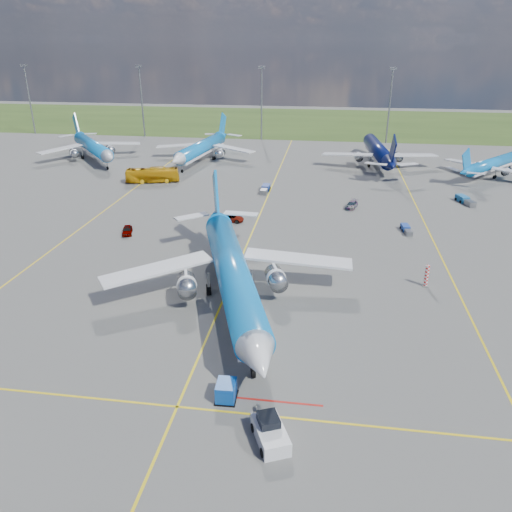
# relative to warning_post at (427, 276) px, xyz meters

# --- Properties ---
(ground) EXTENTS (400.00, 400.00, 0.00)m
(ground) POSITION_rel_warning_post_xyz_m (-26.00, -8.00, -1.50)
(ground) COLOR #555552
(ground) RESTS_ON ground
(grass_strip) EXTENTS (400.00, 80.00, 0.01)m
(grass_strip) POSITION_rel_warning_post_xyz_m (-26.00, 142.00, -1.50)
(grass_strip) COLOR #2D4719
(grass_strip) RESTS_ON ground
(taxiway_lines) EXTENTS (60.25, 160.00, 0.02)m
(taxiway_lines) POSITION_rel_warning_post_xyz_m (-25.83, 19.70, -1.49)
(taxiway_lines) COLOR yellow
(taxiway_lines) RESTS_ON ground
(floodlight_masts) EXTENTS (202.20, 0.50, 22.70)m
(floodlight_masts) POSITION_rel_warning_post_xyz_m (-16.00, 102.00, 11.06)
(floodlight_masts) COLOR slate
(floodlight_masts) RESTS_ON ground
(warning_post) EXTENTS (0.50, 0.50, 3.00)m
(warning_post) POSITION_rel_warning_post_xyz_m (0.00, 0.00, 0.00)
(warning_post) COLOR red
(warning_post) RESTS_ON ground
(bg_jet_nw) EXTENTS (48.14, 49.43, 10.30)m
(bg_jet_nw) POSITION_rel_warning_post_xyz_m (-77.34, 65.64, -1.50)
(bg_jet_nw) COLOR blue
(bg_jet_nw) RESTS_ON ground
(bg_jet_nnw) EXTENTS (35.30, 43.35, 10.37)m
(bg_jet_nnw) POSITION_rel_warning_post_xyz_m (-47.62, 68.17, -1.50)
(bg_jet_nnw) COLOR blue
(bg_jet_nnw) RESTS_ON ground
(bg_jet_n) EXTENTS (34.58, 43.44, 10.71)m
(bg_jet_n) POSITION_rel_warning_post_xyz_m (-1.09, 70.80, -1.50)
(bg_jet_n) COLOR #081043
(bg_jet_n) RESTS_ON ground
(bg_jet_ne) EXTENTS (38.66, 39.56, 8.25)m
(bg_jet_ne) POSITION_rel_warning_post_xyz_m (25.29, 63.22, -1.50)
(bg_jet_ne) COLOR blue
(bg_jet_ne) RESTS_ON ground
(main_airliner) EXTENTS (47.03, 53.96, 11.90)m
(main_airliner) POSITION_rel_warning_post_xyz_m (-24.58, -8.35, -1.50)
(main_airliner) COLOR blue
(main_airliner) RESTS_ON ground
(pushback_tug) EXTENTS (3.78, 6.04, 2.05)m
(pushback_tug) POSITION_rel_warning_post_xyz_m (-17.27, -30.77, -0.67)
(pushback_tug) COLOR silver
(pushback_tug) RESTS_ON ground
(uld_container) EXTENTS (1.79, 2.21, 1.73)m
(uld_container) POSITION_rel_warning_post_xyz_m (-21.85, -26.22, -0.64)
(uld_container) COLOR #0B419E
(uld_container) RESTS_ON ground
(apron_bus) EXTENTS (12.44, 6.06, 3.38)m
(apron_bus) POSITION_rel_warning_post_xyz_m (-53.63, 45.52, 0.19)
(apron_bus) COLOR #CD910C
(apron_bus) RESTS_ON ground
(service_car_a) EXTENTS (2.72, 4.25, 1.35)m
(service_car_a) POSITION_rel_warning_post_xyz_m (-46.82, 12.78, -0.83)
(service_car_a) COLOR #999999
(service_car_a) RESTS_ON ground
(service_car_b) EXTENTS (4.88, 2.35, 1.34)m
(service_car_b) POSITION_rel_warning_post_xyz_m (-30.73, 21.51, -0.83)
(service_car_b) COLOR #999999
(service_car_b) RESTS_ON ground
(service_car_c) EXTENTS (2.92, 4.74, 1.28)m
(service_car_c) POSITION_rel_warning_post_xyz_m (-8.79, 32.72, -0.86)
(service_car_c) COLOR #999999
(service_car_c) RESTS_ON ground
(baggage_tug_w) EXTENTS (1.63, 4.38, 0.96)m
(baggage_tug_w) POSITION_rel_warning_post_xyz_m (0.12, 20.71, -1.05)
(baggage_tug_w) COLOR #1A3EA0
(baggage_tug_w) RESTS_ON ground
(baggage_tug_c) EXTENTS (1.65, 5.46, 1.21)m
(baggage_tug_c) POSITION_rel_warning_post_xyz_m (-26.99, 41.69, -0.93)
(baggage_tug_c) COLOR navy
(baggage_tug_c) RESTS_ON ground
(baggage_tug_e) EXTENTS (3.12, 5.79, 1.26)m
(baggage_tug_e) POSITION_rel_warning_post_xyz_m (13.90, 39.21, -0.91)
(baggage_tug_e) COLOR #1A63A1
(baggage_tug_e) RESTS_ON ground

